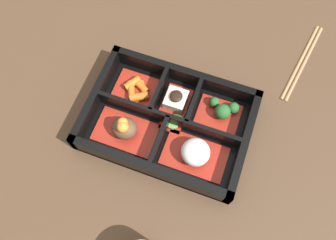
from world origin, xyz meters
name	(u,v)px	position (x,y,z in m)	size (l,w,h in m)	color
ground_plane	(168,125)	(0.00, 0.00, 0.00)	(3.00, 3.00, 0.00)	#4C3523
bento_base	(168,124)	(0.00, 0.00, 0.01)	(0.31, 0.22, 0.01)	black
bento_rim	(168,119)	(0.00, 0.00, 0.02)	(0.31, 0.22, 0.05)	black
bowl_rice	(195,153)	(-0.07, 0.05, 0.03)	(0.12, 0.07, 0.05)	maroon
bowl_stew	(125,129)	(0.07, 0.05, 0.03)	(0.12, 0.07, 0.06)	maroon
bowl_greens	(221,112)	(-0.09, -0.05, 0.02)	(0.08, 0.07, 0.04)	maroon
bowl_tofu	(176,100)	(0.00, -0.05, 0.02)	(0.05, 0.07, 0.03)	maroon
bowl_carrots	(136,89)	(0.08, -0.04, 0.02)	(0.08, 0.07, 0.02)	maroon
bowl_pickles	(173,123)	(-0.01, 0.00, 0.02)	(0.04, 0.04, 0.01)	maroon
chopsticks	(303,61)	(-0.22, -0.24, 0.00)	(0.05, 0.21, 0.01)	#A87F51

